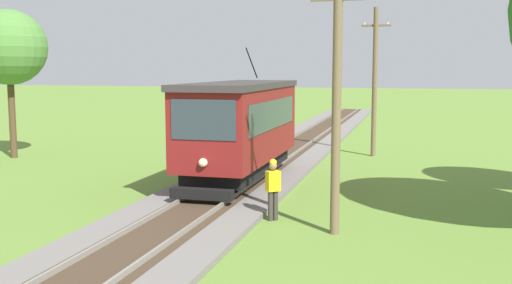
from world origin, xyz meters
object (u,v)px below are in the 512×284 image
track_worker (273,187)px  tree_left_near (9,48)px  utility_pole_near_tram (337,99)px  utility_pole_mid (375,81)px  red_tram (240,126)px

track_worker → tree_left_near: size_ratio=0.25×
utility_pole_near_tram → utility_pole_mid: size_ratio=0.95×
red_tram → utility_pole_mid: utility_pole_mid is taller
red_tram → tree_left_near: size_ratio=1.20×
utility_pole_near_tram → tree_left_near: size_ratio=0.97×
utility_pole_mid → utility_pole_near_tram: bearing=-90.0°
utility_pole_near_tram → tree_left_near: tree_left_near is taller
utility_pole_near_tram → utility_pole_mid: bearing=90.0°
utility_pole_near_tram → red_tram: bearing=126.7°
red_tram → utility_pole_mid: (4.29, 8.58, 1.52)m
red_tram → utility_pole_mid: 9.71m
red_tram → tree_left_near: bearing=164.0°
utility_pole_near_tram → tree_left_near: bearing=150.9°
red_tram → utility_pole_mid: size_ratio=1.18×
utility_pole_near_tram → utility_pole_mid: (0.00, 14.35, 0.16)m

